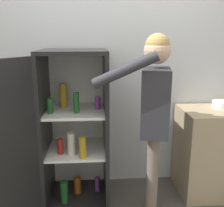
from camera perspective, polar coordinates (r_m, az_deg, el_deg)
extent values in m
cube|color=silver|center=(2.91, -0.20, 6.43)|extent=(7.00, 0.06, 2.55)
cube|color=black|center=(3.00, -7.32, -19.27)|extent=(0.63, 0.64, 0.04)
cube|color=black|center=(2.51, -8.43, 11.11)|extent=(0.63, 0.64, 0.04)
cube|color=white|center=(2.95, -7.47, -3.48)|extent=(0.63, 0.03, 1.49)
cube|color=black|center=(2.70, -14.22, -5.51)|extent=(0.03, 0.64, 1.49)
cube|color=black|center=(2.66, -1.35, -5.37)|extent=(0.04, 0.64, 1.49)
cube|color=white|center=(2.74, -7.68, -9.76)|extent=(0.56, 0.57, 0.02)
cube|color=white|center=(2.60, -7.97, -1.60)|extent=(0.56, 0.57, 0.02)
cube|color=black|center=(2.23, -22.10, -10.46)|extent=(0.38, 0.56, 1.49)
cylinder|color=#1E5123|center=(2.47, -7.76, 0.14)|extent=(0.05, 0.05, 0.19)
cylinder|color=#1E5123|center=(2.51, -13.39, -0.48)|extent=(0.06, 0.06, 0.14)
cylinder|color=#723884|center=(2.59, -3.14, 0.13)|extent=(0.06, 0.06, 0.13)
cylinder|color=#1E5123|center=(2.84, -10.36, -18.42)|extent=(0.08, 0.08, 0.23)
cylinder|color=#9E4C19|center=(2.97, -7.53, -17.16)|extent=(0.08, 0.08, 0.18)
cylinder|color=maroon|center=(2.60, -11.20, -9.15)|extent=(0.06, 0.06, 0.15)
cylinder|color=#B78C1E|center=(2.69, -10.56, 1.75)|extent=(0.07, 0.07, 0.24)
cylinder|color=beige|center=(2.56, -8.84, -8.68)|extent=(0.08, 0.08, 0.22)
cylinder|color=#B78C1E|center=(2.48, -6.38, -9.55)|extent=(0.07, 0.07, 0.21)
cylinder|color=#723884|center=(2.99, -3.21, -17.12)|extent=(0.05, 0.05, 0.16)
cylinder|color=#726656|center=(2.53, 8.74, -15.77)|extent=(0.11, 0.11, 0.83)
cylinder|color=#726656|center=(2.68, 8.73, -13.94)|extent=(0.11, 0.11, 0.83)
cube|color=#2D2D33|center=(2.34, 9.38, 0.46)|extent=(0.32, 0.46, 0.59)
sphere|color=#DBAD89|center=(2.28, 9.83, 11.29)|extent=(0.23, 0.23, 0.23)
sphere|color=#AD894C|center=(2.28, 9.87, 12.29)|extent=(0.21, 0.21, 0.21)
cylinder|color=#2D2D33|center=(2.06, 2.85, 7.29)|extent=(0.54, 0.20, 0.31)
cylinder|color=#2D2D33|center=(2.58, 9.28, 1.07)|extent=(0.08, 0.08, 0.55)
cube|color=tan|center=(3.09, 21.32, -9.68)|extent=(0.74, 0.57, 0.94)
cylinder|color=white|center=(3.04, 22.78, -0.18)|extent=(0.20, 0.20, 0.07)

